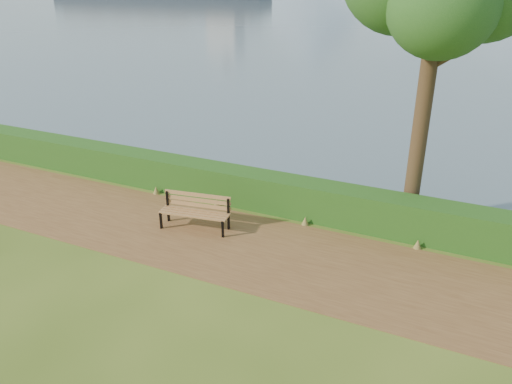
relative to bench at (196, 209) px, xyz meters
The scene contains 4 objects.
ground 1.29m from the bench, 36.41° to the right, with size 140.00×140.00×0.00m, color #3F5518.
path 1.15m from the bench, 22.77° to the right, with size 40.00×3.40×0.01m, color brown.
hedge 2.13m from the bench, 63.63° to the left, with size 32.00×0.85×1.00m, color #154012.
bench is the anchor object (origin of this frame).
Camera 1 is at (5.47, -9.18, 6.14)m, focal length 35.00 mm.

